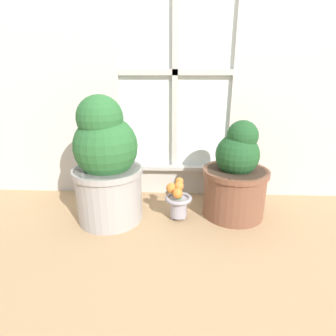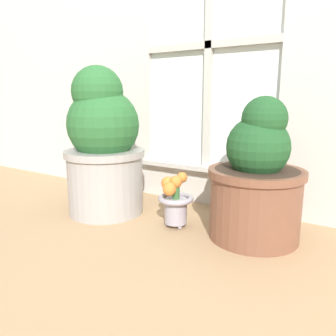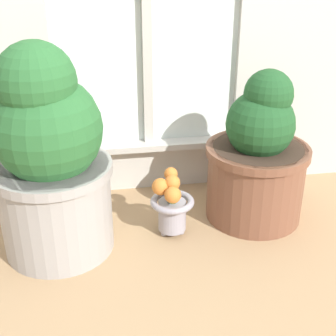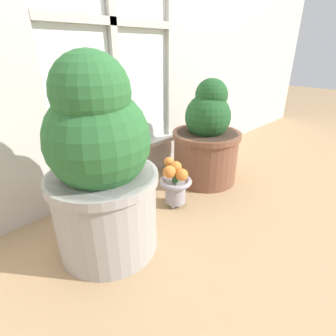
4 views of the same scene
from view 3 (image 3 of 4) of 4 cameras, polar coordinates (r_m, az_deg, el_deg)
ground_plane at (r=1.59m, az=0.16°, el=-10.71°), size 10.00×10.00×0.00m
potted_plant_left at (r=1.52m, az=-14.15°, el=1.07°), size 0.39×0.39×0.71m
potted_plant_right at (r=1.73m, az=10.86°, el=1.09°), size 0.38×0.38×0.57m
flower_vase at (r=1.64m, az=0.39°, el=-4.35°), size 0.16×0.16×0.24m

